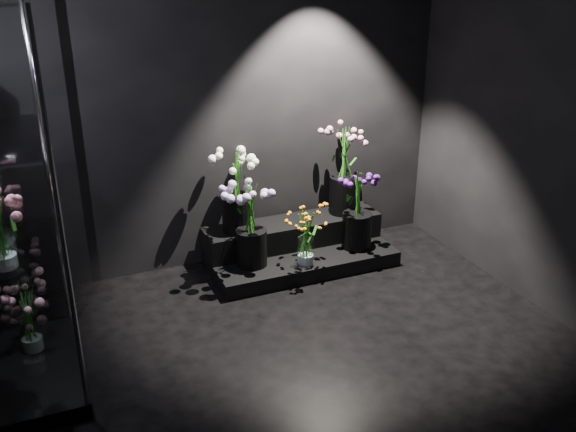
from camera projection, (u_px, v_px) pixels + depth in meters
floor at (319, 390)px, 4.03m from camera, size 4.00×4.00×0.00m
wall_back at (216, 103)px, 5.18m from camera, size 4.00×0.00×4.00m
display_riser at (297, 246)px, 5.61m from camera, size 1.58×0.70×0.35m
display_case at (0, 212)px, 3.66m from camera, size 0.64×1.06×2.34m
bouquet_orange_bells at (306, 237)px, 5.25m from camera, size 0.33×0.33×0.47m
bouquet_lilac at (251, 220)px, 5.17m from camera, size 0.47×0.47×0.70m
bouquet_purple at (358, 207)px, 5.49m from camera, size 0.38×0.38×0.69m
bouquet_cream_roses at (237, 186)px, 5.27m from camera, size 0.47×0.47×0.71m
bouquet_pink_roses at (344, 166)px, 5.62m from camera, size 0.39×0.39×0.77m
bouquet_case_base_pink at (28, 315)px, 4.15m from camera, size 0.31×0.31×0.49m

